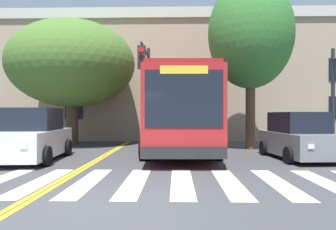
# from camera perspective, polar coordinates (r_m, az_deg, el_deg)

# --- Properties ---
(ground_plane) EXTENTS (120.00, 120.00, 0.00)m
(ground_plane) POSITION_cam_1_polar(r_m,az_deg,el_deg) (6.38, -13.27, -15.27)
(ground_plane) COLOR #424244
(crosswalk) EXTENTS (15.87, 3.62, 0.01)m
(crosswalk) POSITION_cam_1_polar(r_m,az_deg,el_deg) (8.43, -9.90, -11.43)
(crosswalk) COLOR white
(crosswalk) RESTS_ON ground
(lane_line_yellow_inner) EXTENTS (0.12, 36.00, 0.01)m
(lane_line_yellow_inner) POSITION_cam_1_polar(r_m,az_deg,el_deg) (22.37, -6.30, -4.21)
(lane_line_yellow_inner) COLOR gold
(lane_line_yellow_inner) RESTS_ON ground
(lane_line_yellow_outer) EXTENTS (0.12, 36.00, 0.01)m
(lane_line_yellow_outer) POSITION_cam_1_polar(r_m,az_deg,el_deg) (22.35, -5.89, -4.22)
(lane_line_yellow_outer) COLOR gold
(lane_line_yellow_outer) RESTS_ON ground
(city_bus) EXTENTS (3.27, 12.27, 3.41)m
(city_bus) POSITION_cam_1_polar(r_m,az_deg,el_deg) (15.81, 1.68, 0.64)
(city_bus) COLOR #B22323
(city_bus) RESTS_ON ground
(car_white_near_lane) EXTENTS (2.38, 4.57, 1.92)m
(car_white_near_lane) POSITION_cam_1_polar(r_m,az_deg,el_deg) (12.99, -22.60, -3.54)
(car_white_near_lane) COLOR white
(car_white_near_lane) RESTS_ON ground
(car_grey_far_lane) EXTENTS (2.25, 4.08, 1.78)m
(car_grey_far_lane) POSITION_cam_1_polar(r_m,az_deg,el_deg) (13.34, 21.70, -3.65)
(car_grey_far_lane) COLOR slate
(car_grey_far_lane) RESTS_ON ground
(traffic_light_overhead) EXTENTS (0.34, 3.56, 5.22)m
(traffic_light_overhead) POSITION_cam_1_polar(r_m,az_deg,el_deg) (16.14, -3.89, 6.55)
(traffic_light_overhead) COLOR #28282D
(traffic_light_overhead) RESTS_ON ground
(street_tree_curbside_large) EXTENTS (4.71, 5.05, 8.33)m
(street_tree_curbside_large) POSITION_cam_1_polar(r_m,az_deg,el_deg) (16.98, 14.16, 13.47)
(street_tree_curbside_large) COLOR brown
(street_tree_curbside_large) RESTS_ON ground
(street_tree_curbside_small) EXTENTS (7.55, 7.55, 6.80)m
(street_tree_curbside_small) POSITION_cam_1_polar(r_m,az_deg,el_deg) (18.80, -16.39, 8.50)
(street_tree_curbside_small) COLOR #4C3D2D
(street_tree_curbside_small) RESTS_ON ground
(building_facade) EXTENTS (40.63, 9.36, 8.36)m
(building_facade) POSITION_cam_1_polar(r_m,az_deg,el_deg) (24.99, 5.45, 5.84)
(building_facade) COLOR tan
(building_facade) RESTS_ON ground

